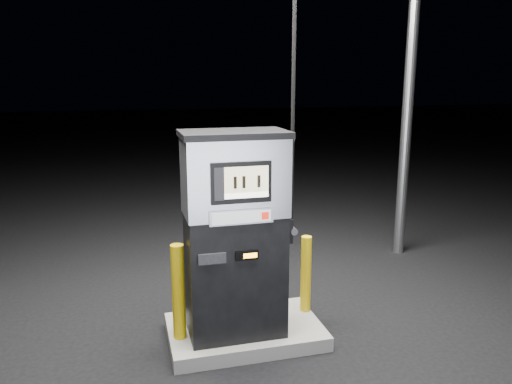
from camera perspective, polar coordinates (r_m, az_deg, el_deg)
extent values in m
plane|color=black|center=(5.53, -1.28, -16.33)|extent=(80.00, 80.00, 0.00)
cube|color=slate|center=(5.50, -1.28, -15.65)|extent=(1.60, 1.00, 0.15)
cylinder|color=gray|center=(7.88, 16.94, 9.06)|extent=(0.16, 0.16, 4.50)
cube|color=black|center=(5.08, -2.39, -9.36)|extent=(0.96, 0.56, 1.26)
cube|color=silver|center=(4.79, -2.50, 1.81)|extent=(0.98, 0.58, 0.75)
cube|color=black|center=(4.73, -2.55, 6.65)|extent=(1.02, 0.62, 0.06)
cube|color=black|center=(4.52, -1.69, 1.06)|extent=(0.56, 0.03, 0.38)
cube|color=tan|center=(4.51, -1.09, 1.43)|extent=(0.41, 0.01, 0.24)
cube|color=white|center=(4.54, -1.08, -0.38)|extent=(0.41, 0.01, 0.05)
cube|color=silver|center=(4.59, -1.66, -2.86)|extent=(0.60, 0.03, 0.14)
cube|color=#A7A9B0|center=(4.58, -1.61, -2.92)|extent=(0.55, 0.01, 0.11)
cube|color=red|center=(4.63, 1.05, -2.73)|extent=(0.07, 0.00, 0.07)
cube|color=black|center=(4.73, -1.05, -7.27)|extent=(0.22, 0.02, 0.09)
cube|color=#FF9A0C|center=(4.72, -0.65, -7.28)|extent=(0.13, 0.00, 0.05)
cube|color=black|center=(4.66, -5.03, -7.61)|extent=(0.26, 0.03, 0.10)
cube|color=black|center=(5.07, 3.40, -4.30)|extent=(0.10, 0.18, 0.25)
cylinder|color=gray|center=(5.09, 4.05, -4.25)|extent=(0.07, 0.22, 0.07)
cylinder|color=black|center=(4.82, 4.34, 14.99)|extent=(0.04, 0.04, 3.11)
cylinder|color=gold|center=(5.08, -8.85, -11.23)|extent=(0.14, 0.14, 0.98)
cylinder|color=gold|center=(5.63, 5.71, -9.30)|extent=(0.12, 0.12, 0.87)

